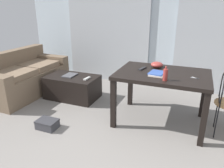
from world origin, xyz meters
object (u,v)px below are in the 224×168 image
(tv_remote_on_table, at_px, (142,68))
(craft_table, at_px, (162,80))
(tv_remote_primary, at_px, (87,78))
(magazine, at_px, (70,75))
(bowl, at_px, (157,65))
(bottle_near, at_px, (165,75))
(scissors, at_px, (196,78))
(coffee_table, at_px, (72,87))
(shoebox, at_px, (47,124))
(book_stack, at_px, (157,73))
(couch, at_px, (24,77))

(tv_remote_on_table, bearing_deg, craft_table, 2.32)
(tv_remote_primary, height_order, magazine, tv_remote_primary)
(bowl, xyz_separation_m, tv_remote_primary, (-1.22, 0.01, -0.38))
(bottle_near, distance_m, scissors, 0.44)
(tv_remote_on_table, xyz_separation_m, scissors, (0.75, -0.16, -0.01))
(coffee_table, bearing_deg, magazine, 160.18)
(scissors, bearing_deg, tv_remote_primary, 169.37)
(craft_table, xyz_separation_m, shoebox, (-1.46, -0.79, -0.61))
(coffee_table, height_order, craft_table, craft_table)
(coffee_table, xyz_separation_m, tv_remote_on_table, (1.38, -0.22, 0.57))
(bottle_near, height_order, book_stack, bottle_near)
(tv_remote_on_table, relative_size, tv_remote_primary, 1.06)
(bowl, height_order, scissors, bowl)
(bowl, bearing_deg, scissors, -29.63)
(couch, bearing_deg, book_stack, -5.95)
(tv_remote_on_table, relative_size, magazine, 0.64)
(bowl, relative_size, tv_remote_primary, 1.05)
(scissors, relative_size, magazine, 0.38)
(bowl, bearing_deg, book_stack, -78.27)
(couch, distance_m, coffee_table, 1.05)
(craft_table, xyz_separation_m, tv_remote_primary, (-1.36, 0.25, -0.24))
(craft_table, bearing_deg, couch, 176.48)
(couch, bearing_deg, bottle_near, -9.88)
(craft_table, height_order, shoebox, craft_table)
(bottle_near, height_order, bowl, bottle_near)
(book_stack, distance_m, tv_remote_on_table, 0.31)
(book_stack, bearing_deg, shoebox, -153.87)
(bottle_near, bearing_deg, tv_remote_on_table, 134.78)
(bowl, bearing_deg, tv_remote_primary, 179.48)
(bowl, bearing_deg, bottle_near, -69.61)
(scissors, bearing_deg, magazine, 169.85)
(tv_remote_on_table, height_order, shoebox, tv_remote_on_table)
(bottle_near, height_order, shoebox, bottle_near)
(couch, bearing_deg, scissors, -4.55)
(tv_remote_on_table, bearing_deg, shoebox, -127.51)
(craft_table, bearing_deg, bottle_near, -76.94)
(couch, distance_m, craft_table, 2.76)
(coffee_table, bearing_deg, book_stack, -13.73)
(couch, height_order, craft_table, couch)
(coffee_table, xyz_separation_m, magazine, (-0.05, 0.02, 0.22))
(bowl, xyz_separation_m, shoebox, (-1.32, -1.04, -0.75))
(coffee_table, height_order, tv_remote_on_table, tv_remote_on_table)
(craft_table, bearing_deg, tv_remote_on_table, 167.08)
(bottle_near, height_order, tv_remote_on_table, bottle_near)
(magazine, bearing_deg, bottle_near, -20.19)
(tv_remote_primary, height_order, shoebox, tv_remote_primary)
(bowl, height_order, tv_remote_on_table, bowl)
(couch, xyz_separation_m, tv_remote_on_table, (2.41, -0.10, 0.46))
(book_stack, distance_m, scissors, 0.50)
(craft_table, relative_size, tv_remote_on_table, 7.05)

